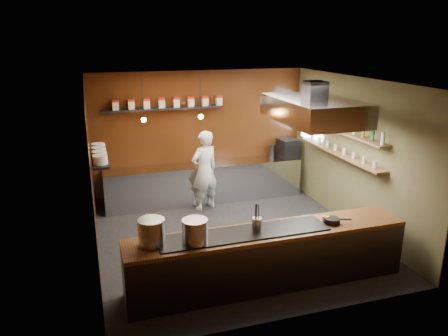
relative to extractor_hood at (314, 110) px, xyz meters
name	(u,v)px	position (x,y,z in m)	size (l,w,h in m)	color
floor	(235,240)	(-1.30, 0.40, -2.51)	(5.00, 5.00, 0.00)	black
back_wall	(201,136)	(-1.30, 2.90, -1.01)	(5.00, 5.00, 0.00)	#3C170B
left_wall	(92,178)	(-3.80, 0.40, -1.01)	(5.00, 5.00, 0.00)	#3C170B
right_wall	(355,154)	(1.20, 0.40, -1.01)	(5.00, 5.00, 0.00)	brown
ceiling	(236,81)	(-1.30, 0.40, 0.49)	(5.00, 5.00, 0.00)	silver
window_pane	(312,119)	(1.15, 2.10, -0.61)	(1.00, 1.00, 0.00)	white
prep_counter	(205,183)	(-1.30, 2.57, -2.06)	(4.60, 0.65, 0.90)	silver
pass_counter	(268,257)	(-1.30, -1.20, -2.04)	(4.40, 0.72, 0.94)	#38383D
tin_shelf	(162,109)	(-2.20, 2.76, -0.31)	(2.60, 0.26, 0.04)	black
plate_shelf	(100,158)	(-3.64, 1.40, -0.96)	(0.30, 1.40, 0.04)	black
bottle_shelf_upper	(341,131)	(1.04, 0.70, -0.59)	(0.26, 2.80, 0.04)	brown
bottle_shelf_lower	(340,153)	(1.04, 0.70, -1.06)	(0.26, 2.80, 0.04)	brown
extractor_hood	(314,110)	(0.00, 0.00, 0.00)	(1.20, 2.00, 0.72)	#38383D
pendant_left	(144,117)	(-2.70, 2.10, -0.35)	(0.10, 0.10, 0.95)	black
pendant_right	(201,114)	(-1.50, 2.10, -0.35)	(0.10, 0.10, 0.95)	black
storage_tins	(169,102)	(-2.05, 2.76, -0.17)	(2.43, 0.13, 0.22)	beige
plate_stacks	(99,153)	(-3.64, 1.40, -0.86)	(0.26, 1.16, 0.16)	silver
bottles	(342,124)	(1.04, 0.70, -0.45)	(0.06, 2.66, 0.24)	silver
wine_glasses	(340,149)	(1.04, 0.70, -0.97)	(0.07, 2.37, 0.13)	silver
stockpot_large	(152,232)	(-3.07, -1.16, -1.38)	(0.38, 0.38, 0.37)	#B0B2B8
stockpot_small	(195,231)	(-2.47, -1.29, -1.39)	(0.37, 0.37, 0.34)	#B5B8BC
utensil_crock	(257,224)	(-1.49, -1.17, -1.47)	(0.15, 0.15, 0.19)	silver
frying_pan	(332,220)	(-0.25, -1.25, -1.53)	(0.41, 0.26, 0.07)	black
butter_jar	(326,219)	(-0.32, -1.17, -1.54)	(0.10, 0.10, 0.09)	gold
espresso_machine	(288,148)	(0.80, 2.58, -1.38)	(0.45, 0.42, 0.45)	black
chef	(204,171)	(-1.44, 2.10, -1.61)	(0.65, 0.43, 1.79)	white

